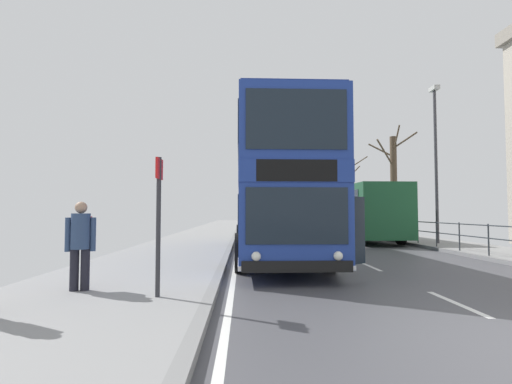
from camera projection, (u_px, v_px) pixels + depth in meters
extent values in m
cube|color=silver|center=(456.00, 303.00, 6.94)|extent=(0.12, 2.00, 0.00)
cube|color=silver|center=(370.00, 266.00, 11.73)|extent=(0.12, 2.00, 0.00)
cube|color=silver|center=(333.00, 250.00, 16.52)|extent=(0.12, 2.00, 0.00)
cube|color=silver|center=(313.00, 242.00, 21.31)|extent=(0.12, 2.00, 0.00)
cube|color=silver|center=(300.00, 236.00, 26.10)|extent=(0.12, 2.00, 0.00)
cube|color=silver|center=(292.00, 233.00, 30.89)|extent=(0.12, 2.00, 0.00)
cube|color=silver|center=(285.00, 230.00, 35.69)|extent=(0.12, 2.00, 0.00)
cube|color=silver|center=(280.00, 228.00, 40.48)|extent=(0.12, 2.00, 0.00)
cube|color=silver|center=(276.00, 226.00, 45.27)|extent=(0.12, 2.00, 0.00)
cube|color=silver|center=(273.00, 225.00, 50.06)|extent=(0.12, 2.00, 0.00)
cube|color=silver|center=(271.00, 224.00, 54.85)|extent=(0.12, 2.00, 0.00)
cube|color=silver|center=(221.00, 362.00, 4.22)|extent=(0.12, 133.00, 0.00)
cube|color=gray|center=(187.00, 356.00, 4.21)|extent=(0.20, 140.00, 0.14)
cube|color=navy|center=(274.00, 221.00, 14.00)|extent=(2.59, 11.27, 1.88)
cube|color=navy|center=(274.00, 187.00, 14.06)|extent=(2.61, 11.33, 0.49)
cube|color=navy|center=(274.00, 156.00, 14.12)|extent=(2.59, 11.27, 1.71)
cube|color=navy|center=(274.00, 131.00, 14.16)|extent=(2.51, 10.93, 0.08)
cube|color=#19232D|center=(297.00, 216.00, 8.38)|extent=(2.17, 0.05, 1.20)
cube|color=black|center=(297.00, 170.00, 8.43)|extent=(1.73, 0.05, 0.47)
cube|color=#19232D|center=(297.00, 119.00, 8.49)|extent=(2.17, 0.05, 1.30)
cube|color=black|center=(297.00, 267.00, 8.33)|extent=(2.34, 0.11, 0.24)
cube|color=silver|center=(274.00, 246.00, 13.95)|extent=(2.62, 11.33, 0.10)
cube|color=#19232D|center=(308.00, 213.00, 14.34)|extent=(0.12, 8.77, 0.98)
cube|color=#19232D|center=(309.00, 154.00, 14.17)|extent=(0.13, 10.12, 1.03)
cube|color=#19232D|center=(238.00, 213.00, 14.24)|extent=(0.12, 8.77, 0.98)
cube|color=#19232D|center=(239.00, 154.00, 14.07)|extent=(0.13, 10.12, 1.03)
sphere|color=white|center=(338.00, 256.00, 8.36)|extent=(0.20, 0.20, 0.20)
sphere|color=white|center=(256.00, 256.00, 8.29)|extent=(0.20, 0.20, 0.20)
cube|color=#19232D|center=(354.00, 230.00, 9.49)|extent=(0.67, 0.50, 1.61)
cube|color=black|center=(337.00, 230.00, 9.78)|extent=(0.11, 0.90, 1.61)
cylinder|color=black|center=(329.00, 252.00, 10.59)|extent=(0.31, 1.04, 1.04)
cylinder|color=black|center=(240.00, 253.00, 10.49)|extent=(0.31, 1.04, 1.04)
cylinder|color=black|center=(293.00, 236.00, 17.72)|extent=(0.31, 1.04, 1.04)
cylinder|color=black|center=(240.00, 236.00, 17.63)|extent=(0.31, 1.04, 1.04)
cube|color=#19512D|center=(358.00, 211.00, 22.58)|extent=(2.72, 9.60, 2.66)
cube|color=#19232D|center=(336.00, 205.00, 22.53)|extent=(0.22, 8.11, 1.27)
cube|color=#19232D|center=(379.00, 205.00, 22.67)|extent=(0.22, 8.11, 1.27)
cube|color=#19232D|center=(336.00, 208.00, 27.37)|extent=(2.14, 0.08, 1.59)
cylinder|color=black|center=(326.00, 230.00, 25.22)|extent=(0.30, 0.97, 0.96)
cylinder|color=black|center=(363.00, 230.00, 25.35)|extent=(0.30, 0.97, 0.96)
cylinder|color=black|center=(353.00, 235.00, 19.50)|extent=(0.30, 0.97, 0.96)
cylinder|color=black|center=(401.00, 235.00, 19.63)|extent=(0.30, 0.97, 0.96)
cylinder|color=#2D3338|center=(489.00, 240.00, 13.27)|extent=(0.05, 0.05, 1.06)
cylinder|color=#2D3338|center=(459.00, 237.00, 15.06)|extent=(0.05, 0.05, 1.06)
cylinder|color=#2D3338|center=(436.00, 234.00, 16.86)|extent=(0.05, 0.05, 1.06)
cylinder|color=#2D3338|center=(418.00, 232.00, 18.65)|extent=(0.05, 0.05, 1.06)
cylinder|color=#2D3338|center=(403.00, 230.00, 20.45)|extent=(0.05, 0.05, 1.06)
cylinder|color=#2D3338|center=(390.00, 229.00, 22.24)|extent=(0.05, 0.05, 1.06)
cylinder|color=#2D3338|center=(379.00, 227.00, 24.04)|extent=(0.05, 0.05, 1.06)
cylinder|color=#2D3338|center=(370.00, 226.00, 25.83)|extent=(0.05, 0.05, 1.06)
cylinder|color=#2D3338|center=(361.00, 225.00, 27.62)|extent=(0.05, 0.05, 1.06)
cylinder|color=#2D3338|center=(354.00, 225.00, 29.42)|extent=(0.05, 0.05, 1.06)
cylinder|color=#2D3338|center=(348.00, 224.00, 31.21)|extent=(0.05, 0.05, 1.06)
cylinder|color=#2D3338|center=(342.00, 223.00, 33.01)|extent=(0.05, 0.05, 1.06)
cylinder|color=#2D3338|center=(337.00, 223.00, 34.80)|extent=(0.05, 0.05, 1.06)
cylinder|color=#2D3338|center=(418.00, 222.00, 18.68)|extent=(0.04, 32.36, 0.04)
cylinder|color=#2D3338|center=(418.00, 231.00, 18.65)|extent=(0.04, 32.36, 0.04)
cylinder|color=black|center=(85.00, 269.00, 7.40)|extent=(0.19, 0.19, 0.80)
cylinder|color=black|center=(74.00, 269.00, 7.36)|extent=(0.19, 0.19, 0.80)
cylinder|color=navy|center=(81.00, 231.00, 7.41)|extent=(0.40, 0.40, 0.66)
cylinder|color=navy|center=(93.00, 234.00, 7.46)|extent=(0.12, 0.12, 0.63)
cylinder|color=navy|center=(68.00, 235.00, 7.36)|extent=(0.12, 0.12, 0.63)
sphere|color=tan|center=(81.00, 208.00, 7.44)|extent=(0.26, 0.26, 0.22)
cube|color=maroon|center=(83.00, 230.00, 7.67)|extent=(0.31, 0.23, 0.50)
cylinder|color=#2D2D33|center=(158.00, 226.00, 6.87)|extent=(0.08, 0.08, 2.40)
cube|color=red|center=(159.00, 169.00, 6.95)|extent=(0.04, 0.44, 0.36)
cylinder|color=#38383D|center=(436.00, 166.00, 18.81)|extent=(0.14, 0.14, 7.22)
cube|color=#B2B2AD|center=(434.00, 89.00, 19.00)|extent=(0.28, 0.60, 0.20)
cylinder|color=#4C3D2D|center=(394.00, 185.00, 26.40)|extent=(0.44, 0.44, 6.49)
cylinder|color=#4C3D2D|center=(405.00, 140.00, 25.99)|extent=(1.24, 1.27, 0.95)
cylinder|color=#4C3D2D|center=(395.00, 172.00, 26.99)|extent=(0.67, 1.14, 0.79)
cylinder|color=#4C3D2D|center=(385.00, 153.00, 26.00)|extent=(1.53, 1.10, 1.72)
cylinder|color=#4C3D2D|center=(381.00, 150.00, 27.01)|extent=(1.43, 1.12, 1.09)
cylinder|color=#4C3D2D|center=(396.00, 139.00, 25.95)|extent=(0.13, 1.28, 1.68)
cylinder|color=#4C3D2D|center=(348.00, 191.00, 36.62)|extent=(0.44, 0.44, 6.78)
cylinder|color=#4C3D2D|center=(354.00, 172.00, 36.93)|extent=(1.34, 0.52, 1.28)
cylinder|color=#4C3D2D|center=(338.00, 163.00, 37.16)|extent=(1.75, 0.98, 1.54)
cylinder|color=#4C3D2D|center=(342.00, 155.00, 37.08)|extent=(0.94, 0.73, 1.23)
cylinder|color=#4C3D2D|center=(348.00, 161.00, 37.45)|extent=(0.60, 1.42, 1.58)
cylinder|color=#4C3D2D|center=(358.00, 163.00, 36.45)|extent=(1.73, 0.77, 1.19)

